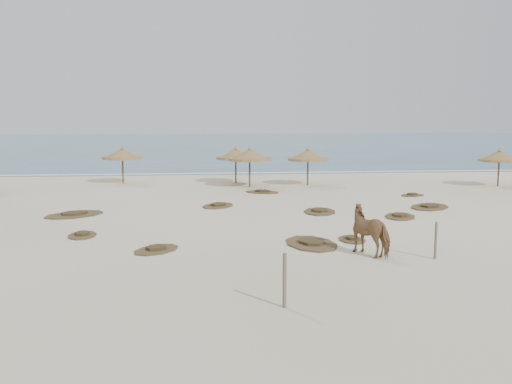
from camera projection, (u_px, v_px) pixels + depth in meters
ground at (231, 249)px, 19.66m from camera, size 160.00×160.00×0.00m
ocean at (202, 144)px, 93.57m from camera, size 200.00×100.00×0.01m
foam_line at (210, 173)px, 45.28m from camera, size 70.00×0.60×0.01m
palapa_2 at (122, 154)px, 38.48m from camera, size 3.53×3.53×2.54m
palapa_3 at (236, 155)px, 38.66m from camera, size 3.24×3.24×2.50m
palapa_4 at (250, 155)px, 36.45m from camera, size 2.90×2.90×2.63m
palapa_5 at (308, 156)px, 37.45m from camera, size 2.91×2.91×2.51m
palapa_6 at (499, 157)px, 36.86m from camera, size 2.70×2.70×2.50m
horse at (372, 230)px, 18.82m from camera, size 1.68×2.10×1.62m
fence_post_near at (285, 281)px, 13.59m from camera, size 0.11×0.11×1.33m
fence_post_far at (436, 241)px, 18.23m from camera, size 0.09×0.09×1.20m
scrub_1 at (74, 214)px, 26.30m from camera, size 3.36×3.24×0.16m
scrub_2 at (82, 235)px, 21.76m from camera, size 1.06×1.61×0.16m
scrub_3 at (320, 211)px, 27.14m from camera, size 1.98×2.60×0.16m
scrub_4 at (400, 216)px, 25.81m from camera, size 2.03×2.43×0.16m
scrub_5 at (430, 207)px, 28.52m from camera, size 3.03×3.14×0.16m
scrub_7 at (262, 192)px, 34.04m from camera, size 2.47×2.15×0.16m
scrub_9 at (311, 243)px, 20.35m from camera, size 2.09×2.89×0.16m
scrub_10 at (412, 195)px, 32.68m from camera, size 1.76×1.46×0.16m
scrub_11 at (156, 249)px, 19.43m from camera, size 2.07×2.18×0.16m
scrub_12 at (352, 239)px, 20.99m from camera, size 1.00×1.49×0.16m
scrub_13 at (218, 205)px, 28.90m from camera, size 2.26×2.56×0.16m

